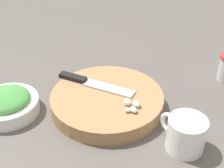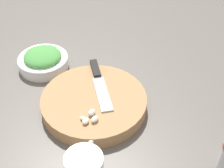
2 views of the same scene
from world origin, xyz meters
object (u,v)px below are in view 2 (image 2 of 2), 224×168
object	(u,v)px
cutting_board	(94,102)
herb_bowl	(43,60)
coffee_mug	(85,168)
chef_knife	(99,81)
garlic_cloves	(90,117)

from	to	relation	value
cutting_board	herb_bowl	size ratio (longest dim) A/B	1.81
cutting_board	coffee_mug	world-z (taller)	coffee_mug
cutting_board	coffee_mug	distance (m)	0.24
cutting_board	chef_knife	bearing A→B (deg)	144.42
chef_knife	herb_bowl	size ratio (longest dim) A/B	1.36
cutting_board	garlic_cloves	world-z (taller)	garlic_cloves
herb_bowl	cutting_board	bearing A→B (deg)	17.56
cutting_board	chef_knife	world-z (taller)	chef_knife
chef_knife	garlic_cloves	size ratio (longest dim) A/B	4.29
garlic_cloves	coffee_mug	bearing A→B (deg)	-26.60
chef_knife	garlic_cloves	xyz separation A→B (m)	(0.13, -0.08, 0.00)
chef_knife	coffee_mug	bearing A→B (deg)	73.25
cutting_board	herb_bowl	xyz separation A→B (m)	(-0.25, -0.08, 0.01)
chef_knife	coffee_mug	size ratio (longest dim) A/B	2.12
garlic_cloves	herb_bowl	distance (m)	0.33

